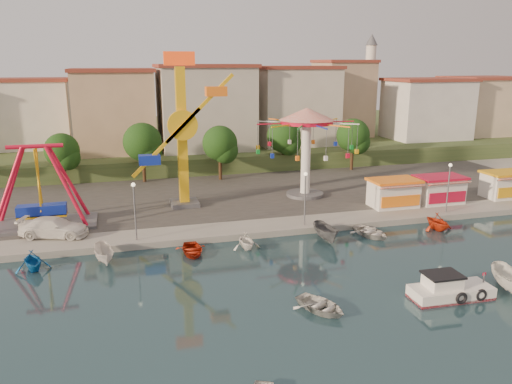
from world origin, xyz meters
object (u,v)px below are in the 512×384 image
object	(u,v)px
kamikaze_tower	(186,135)
rowboat_a	(321,306)
skiff	(510,281)
cabin_motorboat	(449,291)
pirate_ship_ride	(39,188)
wave_swinger	(306,132)
van	(54,227)

from	to	relation	value
kamikaze_tower	rowboat_a	bearing A→B (deg)	-78.34
skiff	cabin_motorboat	bearing A→B (deg)	-167.39
pirate_ship_ride	wave_swinger	distance (m)	29.04
rowboat_a	wave_swinger	bearing A→B (deg)	44.27
pirate_ship_ride	wave_swinger	xyz separation A→B (m)	(28.55, 3.71, 3.80)
cabin_motorboat	pirate_ship_ride	bearing A→B (deg)	143.91
rowboat_a	skiff	world-z (taller)	skiff
pirate_ship_ride	van	size ratio (longest dim) A/B	1.64
wave_swinger	cabin_motorboat	bearing A→B (deg)	-88.67
rowboat_a	skiff	size ratio (longest dim) A/B	0.85
cabin_motorboat	van	size ratio (longest dim) A/B	0.95
wave_swinger	van	world-z (taller)	wave_swinger
kamikaze_tower	van	size ratio (longest dim) A/B	2.70
wave_swinger	skiff	xyz separation A→B (m)	(5.39, -26.89, -7.33)
kamikaze_tower	wave_swinger	xyz separation A→B (m)	(13.98, 0.55, -0.25)
kamikaze_tower	rowboat_a	distance (m)	27.11
pirate_ship_ride	van	distance (m)	4.87
skiff	rowboat_a	bearing A→B (deg)	-167.18
cabin_motorboat	skiff	distance (m)	4.80
kamikaze_tower	cabin_motorboat	size ratio (longest dim) A/B	2.84
van	kamikaze_tower	bearing A→B (deg)	-45.70
rowboat_a	van	world-z (taller)	van
cabin_motorboat	van	distance (m)	33.76
kamikaze_tower	van	bearing A→B (deg)	-152.66
wave_swinger	van	distance (m)	28.93
skiff	van	distance (m)	37.96
wave_swinger	skiff	world-z (taller)	wave_swinger
cabin_motorboat	rowboat_a	world-z (taller)	cabin_motorboat
cabin_motorboat	wave_swinger	bearing A→B (deg)	93.28
rowboat_a	pirate_ship_ride	bearing A→B (deg)	104.67
kamikaze_tower	wave_swinger	bearing A→B (deg)	2.26
kamikaze_tower	wave_swinger	distance (m)	13.99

